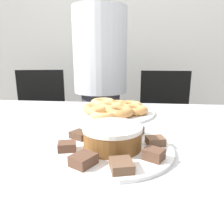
{
  "coord_description": "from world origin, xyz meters",
  "views": [
    {
      "loc": [
        0.12,
        -0.72,
        1.03
      ],
      "look_at": [
        0.03,
        0.06,
        0.83
      ],
      "focal_mm": 35.0,
      "sensor_mm": 36.0,
      "label": 1
    }
  ],
  "objects": [
    {
      "name": "donut_3",
      "position": [
        0.06,
        0.19,
        0.8
      ],
      "size": [
        0.12,
        0.12,
        0.04
      ],
      "color": "#C68447",
      "rests_on": "plate_donuts"
    },
    {
      "name": "lamington_4",
      "position": [
        0.03,
        -0.02,
        0.79
      ],
      "size": [
        0.05,
        0.06,
        0.02
      ],
      "rotation": [
        0.0,
        0.0,
        8.12
      ],
      "color": "brown",
      "rests_on": "plate_cake"
    },
    {
      "name": "plate_donuts",
      "position": [
        0.01,
        0.27,
        0.78
      ],
      "size": [
        0.4,
        0.4,
        0.01
      ],
      "color": "white",
      "rests_on": "table"
    },
    {
      "name": "donut_8",
      "position": [
        -0.07,
        0.28,
        0.8
      ],
      "size": [
        0.12,
        0.12,
        0.03
      ],
      "color": "#E5AD66",
      "rests_on": "plate_donuts"
    },
    {
      "name": "lamington_5",
      "position": [
        -0.05,
        -0.08,
        0.79
      ],
      "size": [
        0.07,
        0.07,
        0.02
      ],
      "rotation": [
        0.0,
        0.0,
        8.9
      ],
      "color": "#513828",
      "rests_on": "plate_cake"
    },
    {
      "name": "lamington_3",
      "position": [
        0.12,
        -0.04,
        0.79
      ],
      "size": [
        0.06,
        0.07,
        0.03
      ],
      "rotation": [
        0.0,
        0.0,
        7.33
      ],
      "color": "brown",
      "rests_on": "plate_cake"
    },
    {
      "name": "office_chair_left",
      "position": [
        -0.67,
        0.95,
        0.44
      ],
      "size": [
        0.53,
        0.53,
        0.92
      ],
      "rotation": [
        0.0,
        0.0,
        0.22
      ],
      "color": "black",
      "rests_on": "ground_plane"
    },
    {
      "name": "donut_6",
      "position": [
        0.03,
        0.35,
        0.8
      ],
      "size": [
        0.12,
        0.12,
        0.03
      ],
      "color": "#D18E4C",
      "rests_on": "plate_donuts"
    },
    {
      "name": "wall_back",
      "position": [
        0.0,
        1.61,
        1.3
      ],
      "size": [
        8.0,
        0.05,
        2.6
      ],
      "color": "beige",
      "rests_on": "ground_plane"
    },
    {
      "name": "lamington_2",
      "position": [
        0.18,
        -0.11,
        0.79
      ],
      "size": [
        0.06,
        0.05,
        0.02
      ],
      "rotation": [
        0.0,
        0.0,
        6.55
      ],
      "color": "brown",
      "rests_on": "plate_cake"
    },
    {
      "name": "donut_1",
      "position": [
        -0.06,
        0.23,
        0.8
      ],
      "size": [
        0.11,
        0.11,
        0.03
      ],
      "color": "tan",
      "rests_on": "plate_donuts"
    },
    {
      "name": "office_chair_right",
      "position": [
        0.36,
        0.95,
        0.44
      ],
      "size": [
        0.45,
        0.45,
        0.92
      ],
      "rotation": [
        0.0,
        0.0,
        -0.01
      ],
      "color": "black",
      "rests_on": "ground_plane"
    },
    {
      "name": "lamington_7",
      "position": [
        -0.0,
        -0.26,
        0.79
      ],
      "size": [
        0.07,
        0.07,
        0.03
      ],
      "rotation": [
        0.0,
        0.0,
        10.47
      ],
      "color": "brown",
      "rests_on": "plate_cake"
    },
    {
      "name": "donut_5",
      "position": [
        0.09,
        0.32,
        0.8
      ],
      "size": [
        0.13,
        0.13,
        0.03
      ],
      "color": "tan",
      "rests_on": "plate_donuts"
    },
    {
      "name": "lamington_1",
      "position": [
        0.17,
        -0.21,
        0.8
      ],
      "size": [
        0.06,
        0.06,
        0.03
      ],
      "rotation": [
        0.0,
        0.0,
        5.76
      ],
      "color": "brown",
      "rests_on": "plate_cake"
    },
    {
      "name": "donut_7",
      "position": [
        -0.04,
        0.36,
        0.8
      ],
      "size": [
        0.13,
        0.13,
        0.04
      ],
      "color": "#E5AD66",
      "rests_on": "plate_donuts"
    },
    {
      "name": "lamington_0",
      "position": [
        0.09,
        -0.27,
        0.79
      ],
      "size": [
        0.06,
        0.07,
        0.02
      ],
      "rotation": [
        0.0,
        0.0,
        4.98
      ],
      "color": "brown",
      "rests_on": "plate_cake"
    },
    {
      "name": "donut_4",
      "position": [
        0.12,
        0.24,
        0.8
      ],
      "size": [
        0.11,
        0.11,
        0.03
      ],
      "color": "#D18E4C",
      "rests_on": "plate_donuts"
    },
    {
      "name": "person_standing",
      "position": [
        -0.15,
        0.94,
        0.81
      ],
      "size": [
        0.4,
        0.4,
        1.55
      ],
      "color": "#383842",
      "rests_on": "ground_plane"
    },
    {
      "name": "table",
      "position": [
        0.0,
        0.0,
        0.69
      ],
      "size": [
        1.81,
        1.02,
        0.77
      ],
      "color": "silver",
      "rests_on": "ground_plane"
    },
    {
      "name": "frosted_cake",
      "position": [
        0.06,
        -0.15,
        0.81
      ],
      "size": [
        0.17,
        0.17,
        0.06
      ],
      "color": "brown",
      "rests_on": "plate_cake"
    },
    {
      "name": "plate_cake",
      "position": [
        0.06,
        -0.15,
        0.78
      ],
      "size": [
        0.34,
        0.34,
        0.01
      ],
      "color": "white",
      "rests_on": "table"
    },
    {
      "name": "donut_0",
      "position": [
        0.01,
        0.27,
        0.8
      ],
      "size": [
        0.11,
        0.11,
        0.04
      ],
      "color": "tan",
      "rests_on": "plate_donuts"
    },
    {
      "name": "donut_2",
      "position": [
        -0.01,
        0.17,
        0.8
      ],
      "size": [
        0.12,
        0.12,
        0.03
      ],
      "color": "#E5AD66",
      "rests_on": "plate_donuts"
    },
    {
      "name": "lamington_6",
      "position": [
        -0.06,
        -0.18,
        0.79
      ],
      "size": [
        0.06,
        0.05,
        0.02
      ],
      "rotation": [
        0.0,
        0.0,
        9.69
      ],
      "color": "brown",
      "rests_on": "plate_cake"
    }
  ]
}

